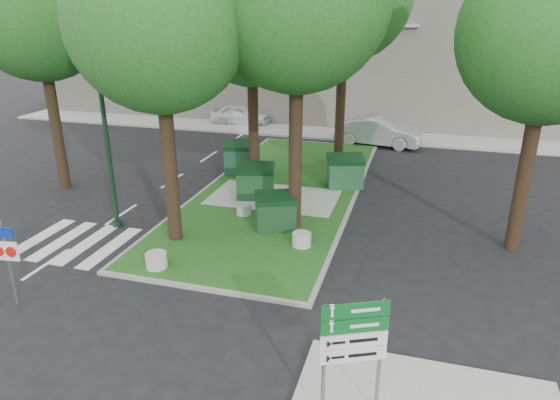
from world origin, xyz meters
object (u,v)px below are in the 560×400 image
(tree_median_mid, at_px, (254,13))
(car_white, at_px, (241,115))
(tree_median_near_left, at_px, (160,2))
(bollard_mid, at_px, (244,209))
(street_lamp, at_px, (104,117))
(bollard_left, at_px, (156,260))
(dumpster_a, at_px, (242,158))
(bollard_right, at_px, (302,239))
(directional_sign, at_px, (353,342))
(tree_street_right, at_px, (557,15))
(car_silver, at_px, (378,132))
(dumpster_c, at_px, (275,212))
(litter_bin, at_px, (355,168))
(dumpster_d, at_px, (345,172))
(dumpster_b, at_px, (256,182))

(tree_median_mid, height_order, car_white, tree_median_mid)
(tree_median_near_left, distance_m, bollard_mid, 7.54)
(tree_median_mid, height_order, street_lamp, tree_median_mid)
(bollard_left, distance_m, bollard_mid, 4.56)
(dumpster_a, bearing_deg, bollard_right, -69.57)
(bollard_mid, height_order, directional_sign, directional_sign)
(tree_street_right, xyz_separation_m, car_white, (-14.61, 14.44, -6.32))
(car_silver, bearing_deg, directional_sign, -168.30)
(dumpster_c, height_order, street_lamp, street_lamp)
(dumpster_a, bearing_deg, street_lamp, -122.17)
(car_white, xyz_separation_m, car_silver, (9.12, -2.82, 0.11))
(bollard_left, height_order, litter_bin, litter_bin)
(dumpster_a, distance_m, car_silver, 8.87)
(litter_bin, bearing_deg, dumpster_d, -96.66)
(dumpster_b, bearing_deg, litter_bin, 35.71)
(dumpster_d, bearing_deg, dumpster_b, -163.26)
(dumpster_a, height_order, bollard_right, dumpster_a)
(tree_street_right, bearing_deg, bollard_mid, -179.63)
(dumpster_b, height_order, street_lamp, street_lamp)
(dumpster_c, bearing_deg, car_silver, 56.86)
(bollard_mid, height_order, car_silver, car_silver)
(car_white, bearing_deg, tree_median_near_left, -168.31)
(directional_sign, height_order, car_white, directional_sign)
(tree_street_right, distance_m, car_white, 21.49)
(tree_median_mid, relative_size, bollard_mid, 18.04)
(tree_median_near_left, xyz_separation_m, bollard_left, (0.29, -1.99, -6.98))
(tree_median_near_left, bearing_deg, car_white, 103.64)
(tree_median_mid, xyz_separation_m, dumpster_d, (3.91, -0.04, -6.20))
(dumpster_d, height_order, directional_sign, directional_sign)
(tree_median_mid, bearing_deg, tree_street_right, -21.80)
(tree_median_mid, distance_m, bollard_right, 9.60)
(tree_street_right, height_order, dumpster_b, tree_street_right)
(dumpster_b, relative_size, bollard_mid, 3.02)
(litter_bin, bearing_deg, tree_street_right, -43.93)
(bollard_left, height_order, street_lamp, street_lamp)
(tree_median_mid, bearing_deg, bollard_left, -91.39)
(dumpster_c, distance_m, car_silver, 12.71)
(bollard_mid, relative_size, car_silver, 0.12)
(directional_sign, bearing_deg, litter_bin, 72.80)
(litter_bin, height_order, street_lamp, street_lamp)
(dumpster_b, bearing_deg, street_lamp, -149.40)
(dumpster_d, bearing_deg, litter_bin, 65.00)
(tree_median_mid, distance_m, dumpster_c, 8.28)
(litter_bin, bearing_deg, car_white, 134.84)
(litter_bin, relative_size, car_white, 0.16)
(bollard_mid, bearing_deg, tree_street_right, 0.37)
(directional_sign, bearing_deg, dumpster_c, 90.95)
(dumpster_d, distance_m, car_silver, 7.68)
(tree_median_near_left, bearing_deg, litter_bin, 60.56)
(dumpster_b, distance_m, dumpster_c, 3.08)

